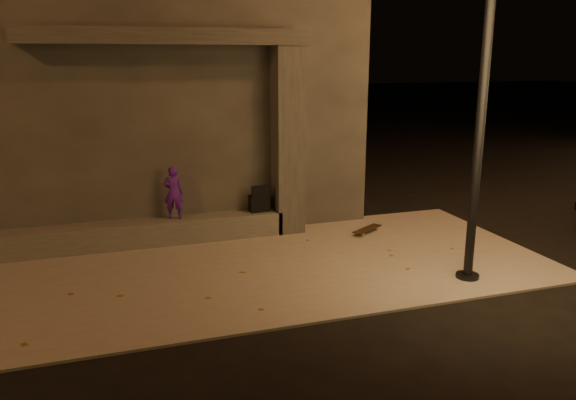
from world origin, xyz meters
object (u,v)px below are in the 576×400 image
object	(u,v)px
street_lamp_0	(491,2)
skateboard	(367,229)
column	(288,142)
skateboarder	(173,193)
backpack	(259,202)

from	to	relation	value
street_lamp_0	skateboard	bearing A→B (deg)	100.40
column	skateboard	xyz separation A→B (m)	(1.45, -0.65, -1.73)
skateboard	street_lamp_0	xyz separation A→B (m)	(0.48, -2.62, 4.07)
column	skateboarder	size ratio (longest dim) A/B	3.60
column	street_lamp_0	xyz separation A→B (m)	(1.93, -3.27, 2.34)
skateboard	street_lamp_0	size ratio (longest dim) A/B	0.10
skateboarder	skateboard	size ratio (longest dim) A/B	1.30
column	street_lamp_0	size ratio (longest dim) A/B	0.49
column	street_lamp_0	world-z (taller)	street_lamp_0
skateboarder	backpack	size ratio (longest dim) A/B	1.86
backpack	skateboarder	bearing A→B (deg)	178.99
backpack	street_lamp_0	xyz separation A→B (m)	(2.53, -3.27, 3.51)
street_lamp_0	column	bearing A→B (deg)	120.55
backpack	column	bearing A→B (deg)	-1.01
skateboarder	backpack	distance (m)	1.67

